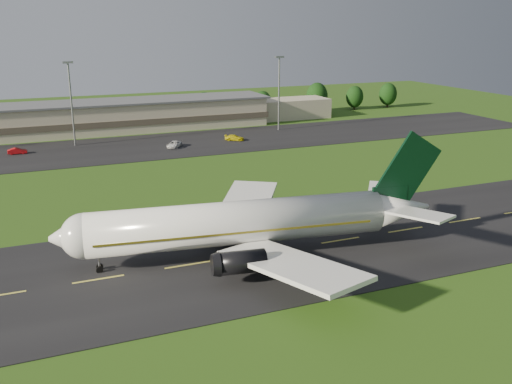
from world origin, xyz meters
name	(u,v)px	position (x,y,z in m)	size (l,w,h in m)	color
ground	(98,280)	(0.00, 0.00, 0.00)	(360.00, 360.00, 0.00)	#204010
taxiway	(98,280)	(0.00, 0.00, 0.05)	(220.00, 30.00, 0.10)	black
apron	(56,154)	(0.00, 72.00, 0.05)	(260.00, 30.00, 0.10)	black
airliner	(245,223)	(18.67, -0.12, 4.66)	(51.13, 41.78, 15.57)	white
terminal	(74,119)	(6.40, 96.18, 3.99)	(145.00, 16.00, 8.40)	beige
light_mast_centre	(71,94)	(5.00, 80.00, 12.74)	(2.40, 1.20, 20.35)	gray
light_mast_east	(279,84)	(60.00, 80.00, 12.74)	(2.40, 1.20, 20.35)	gray
tree_line	(129,108)	(23.13, 105.54, 4.87)	(195.53, 8.29, 10.05)	black
service_vehicle_b	(17,151)	(-8.24, 75.14, 0.80)	(1.48, 4.24, 1.40)	#970A0E
service_vehicle_c	(174,144)	(26.99, 68.54, 0.83)	(2.43, 5.26, 1.46)	silver
service_vehicle_d	(234,138)	(43.32, 70.61, 0.82)	(2.01, 4.95, 1.44)	#D0C20C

